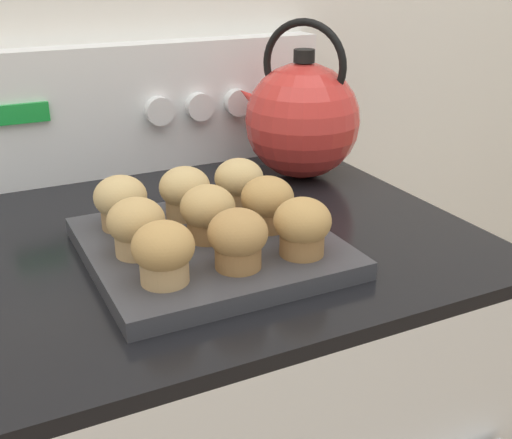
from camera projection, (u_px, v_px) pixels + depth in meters
control_panel at (123, 110)px, 1.06m from camera, size 0.71×0.07×0.21m
muffin_pan at (207, 248)px, 0.79m from camera, size 0.29×0.29×0.02m
muffin_r0_c0 at (163, 252)px, 0.67m from camera, size 0.07×0.07×0.07m
muffin_r0_c1 at (234, 239)px, 0.70m from camera, size 0.07×0.07×0.07m
muffin_r0_c2 at (302, 226)px, 0.73m from camera, size 0.07×0.07×0.07m
muffin_r1_c0 at (136, 226)px, 0.73m from camera, size 0.07×0.07×0.07m
muffin_r1_c1 at (206, 212)px, 0.77m from camera, size 0.07×0.07×0.07m
muffin_r1_c2 at (267, 203)px, 0.80m from camera, size 0.07×0.07×0.07m
muffin_r2_c0 at (121, 202)px, 0.81m from camera, size 0.07×0.07×0.07m
muffin_r2_c1 at (184, 192)px, 0.84m from camera, size 0.07×0.07×0.07m
muffin_r2_c2 at (239, 183)px, 0.87m from camera, size 0.07×0.07×0.07m
tea_kettle at (302, 118)px, 1.04m from camera, size 0.19×0.21×0.25m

